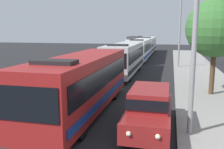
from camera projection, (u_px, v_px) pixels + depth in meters
bus_lead at (82, 82)px, 13.09m from camera, size 2.58×10.53×3.21m
bus_second_in_line at (124, 58)px, 24.56m from camera, size 2.58×10.45×3.21m
bus_middle at (140, 49)px, 36.33m from camera, size 2.58×11.72×3.21m
bus_fourth_in_line at (148, 44)px, 48.09m from camera, size 2.58×11.91×3.21m
white_suv at (149, 108)px, 10.81m from camera, size 1.86×4.84×1.90m
box_truck_oncoming at (134, 43)px, 52.75m from camera, size 2.35×8.37×3.15m
streetlamp_near at (197, 3)px, 9.36m from camera, size 5.88×0.28×8.60m
streetlamp_mid at (180, 23)px, 28.28m from camera, size 5.77×0.28×8.32m
roadside_tree at (216, 28)px, 15.86m from camera, size 3.80×3.80×6.28m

